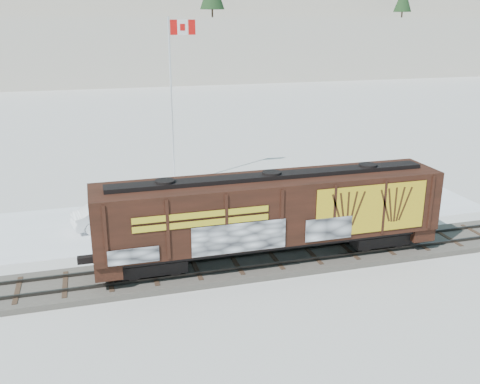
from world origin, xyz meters
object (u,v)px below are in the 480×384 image
object	(u,v)px
flagpole	(174,126)
car_dark	(328,190)
hopper_railcar	(271,211)
car_silver	(151,218)
car_white	(111,215)

from	to	relation	value
flagpole	car_dark	distance (m)	11.78
flagpole	hopper_railcar	bearing A→B (deg)	-81.10
hopper_railcar	car_silver	world-z (taller)	hopper_railcar
flagpole	car_dark	world-z (taller)	flagpole
hopper_railcar	flagpole	bearing A→B (deg)	98.90
car_silver	car_white	distance (m)	2.62
hopper_railcar	car_silver	bearing A→B (deg)	131.59
car_silver	car_dark	world-z (taller)	car_silver
hopper_railcar	car_white	distance (m)	10.56
flagpole	car_white	size ratio (longest dim) A/B	2.66
hopper_railcar	car_silver	distance (m)	8.04
car_dark	flagpole	bearing A→B (deg)	65.53
car_silver	hopper_railcar	bearing A→B (deg)	-125.06
flagpole	car_dark	size ratio (longest dim) A/B	2.71
hopper_railcar	car_dark	xyz separation A→B (m)	(7.04, 8.50, -2.14)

